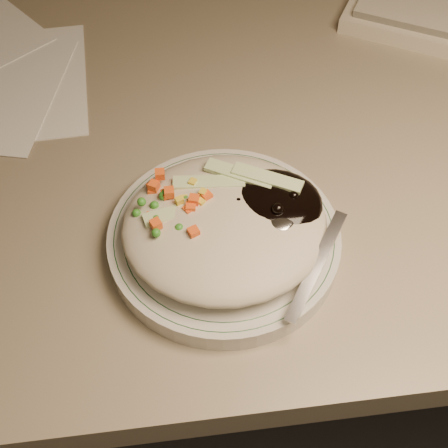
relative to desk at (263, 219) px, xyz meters
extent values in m
cube|color=gray|center=(0.00, 0.00, 0.18)|extent=(1.40, 0.70, 0.04)
cylinder|color=beige|center=(-0.08, -0.18, 0.21)|extent=(0.22, 0.22, 0.02)
torus|color=#144723|center=(-0.08, -0.18, 0.22)|extent=(0.21, 0.21, 0.00)
torus|color=#144723|center=(-0.08, -0.18, 0.22)|extent=(0.19, 0.19, 0.00)
ellipsoid|color=#B7AE95|center=(-0.08, -0.19, 0.24)|extent=(0.19, 0.18, 0.04)
ellipsoid|color=black|center=(-0.03, -0.17, 0.25)|extent=(0.10, 0.09, 0.03)
ellipsoid|color=orange|center=(-0.12, -0.17, 0.24)|extent=(0.08, 0.08, 0.02)
sphere|color=black|center=(-0.06, -0.17, 0.25)|extent=(0.01, 0.01, 0.01)
sphere|color=black|center=(-0.04, -0.16, 0.25)|extent=(0.01, 0.01, 0.01)
sphere|color=black|center=(-0.01, -0.17, 0.26)|extent=(0.01, 0.01, 0.01)
sphere|color=black|center=(-0.02, -0.16, 0.25)|extent=(0.01, 0.01, 0.01)
sphere|color=black|center=(-0.03, -0.19, 0.26)|extent=(0.01, 0.01, 0.01)
sphere|color=black|center=(-0.04, -0.17, 0.25)|extent=(0.01, 0.01, 0.01)
sphere|color=black|center=(-0.03, -0.16, 0.25)|extent=(0.01, 0.01, 0.01)
cube|color=#F3581B|center=(-0.13, -0.16, 0.26)|extent=(0.01, 0.01, 0.01)
cube|color=#F3581B|center=(-0.11, -0.18, 0.25)|extent=(0.01, 0.01, 0.01)
cube|color=#F3581B|center=(-0.14, -0.14, 0.26)|extent=(0.01, 0.01, 0.01)
cube|color=#F3581B|center=(-0.11, -0.17, 0.26)|extent=(0.01, 0.01, 0.01)
cube|color=#F3581B|center=(-0.11, -0.18, 0.26)|extent=(0.01, 0.01, 0.01)
cube|color=#F3581B|center=(-0.14, -0.14, 0.25)|extent=(0.01, 0.01, 0.01)
cube|color=#F3581B|center=(-0.13, -0.16, 0.26)|extent=(0.01, 0.01, 0.01)
cube|color=#F3581B|center=(-0.11, -0.18, 0.26)|extent=(0.01, 0.01, 0.01)
cube|color=#F3581B|center=(-0.09, -0.16, 0.26)|extent=(0.01, 0.01, 0.01)
cube|color=#F3581B|center=(-0.13, -0.13, 0.26)|extent=(0.01, 0.01, 0.01)
cube|color=#F3581B|center=(-0.14, -0.19, 0.26)|extent=(0.01, 0.01, 0.01)
cube|color=#F3581B|center=(-0.11, -0.20, 0.26)|extent=(0.01, 0.01, 0.01)
cube|color=#F3581B|center=(-0.15, -0.18, 0.25)|extent=(0.01, 0.01, 0.01)
cube|color=#F3581B|center=(-0.14, -0.14, 0.25)|extent=(0.01, 0.01, 0.01)
sphere|color=#388C28|center=(-0.11, -0.17, 0.25)|extent=(0.01, 0.01, 0.01)
sphere|color=#388C28|center=(-0.14, -0.20, 0.26)|extent=(0.01, 0.01, 0.01)
sphere|color=#388C28|center=(-0.14, -0.17, 0.26)|extent=(0.01, 0.01, 0.01)
sphere|color=#388C28|center=(-0.15, -0.16, 0.26)|extent=(0.01, 0.01, 0.01)
sphere|color=#388C28|center=(-0.11, -0.16, 0.25)|extent=(0.01, 0.01, 0.01)
sphere|color=#388C28|center=(-0.11, -0.19, 0.25)|extent=(0.01, 0.01, 0.01)
sphere|color=#388C28|center=(-0.12, -0.17, 0.25)|extent=(0.01, 0.01, 0.01)
sphere|color=#388C28|center=(-0.13, -0.19, 0.25)|extent=(0.01, 0.01, 0.01)
sphere|color=#388C28|center=(-0.16, -0.17, 0.25)|extent=(0.01, 0.01, 0.01)
sphere|color=#388C28|center=(-0.13, -0.16, 0.26)|extent=(0.01, 0.01, 0.01)
sphere|color=#388C28|center=(-0.13, -0.16, 0.26)|extent=(0.01, 0.01, 0.01)
sphere|color=#388C28|center=(-0.14, -0.18, 0.25)|extent=(0.01, 0.01, 0.01)
sphere|color=#388C28|center=(-0.12, -0.19, 0.26)|extent=(0.01, 0.01, 0.01)
sphere|color=#388C28|center=(-0.09, -0.14, 0.25)|extent=(0.01, 0.01, 0.01)
cube|color=yellow|center=(-0.11, -0.16, 0.25)|extent=(0.01, 0.01, 0.01)
cube|color=yellow|center=(-0.10, -0.17, 0.26)|extent=(0.01, 0.01, 0.01)
cube|color=yellow|center=(-0.12, -0.16, 0.25)|extent=(0.01, 0.01, 0.01)
cube|color=yellow|center=(-0.12, -0.17, 0.26)|extent=(0.01, 0.01, 0.01)
cube|color=yellow|center=(-0.12, -0.17, 0.25)|extent=(0.01, 0.01, 0.01)
cube|color=yellow|center=(-0.10, -0.16, 0.26)|extent=(0.01, 0.01, 0.01)
cube|color=yellow|center=(-0.10, -0.15, 0.26)|extent=(0.01, 0.01, 0.01)
cube|color=yellow|center=(-0.12, -0.17, 0.25)|extent=(0.01, 0.01, 0.01)
cube|color=#B2D18C|center=(-0.09, -0.15, 0.26)|extent=(0.07, 0.02, 0.00)
cube|color=#B2D18C|center=(-0.06, -0.14, 0.26)|extent=(0.07, 0.05, 0.00)
cube|color=#B2D18C|center=(-0.12, -0.18, 0.26)|extent=(0.07, 0.03, 0.00)
cube|color=#B2D18C|center=(-0.03, -0.15, 0.26)|extent=(0.07, 0.05, 0.00)
cube|color=#B2D18C|center=(-0.07, -0.19, 0.25)|extent=(0.07, 0.04, 0.00)
ellipsoid|color=silver|center=(-0.03, -0.19, 0.25)|extent=(0.06, 0.06, 0.01)
cube|color=silver|center=(0.00, -0.24, 0.24)|extent=(0.07, 0.10, 0.03)
camera|label=1|loc=(-0.12, -0.53, 0.70)|focal=50.00mm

